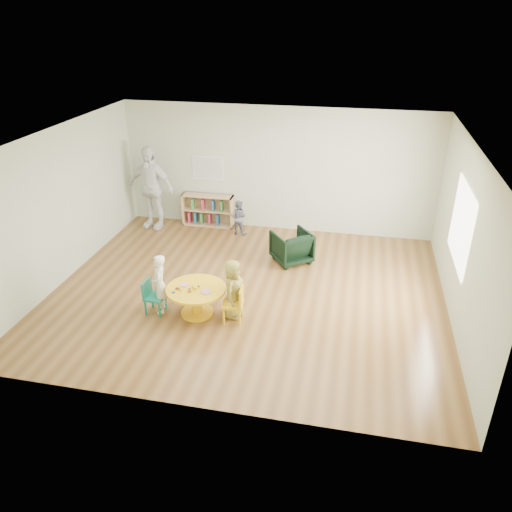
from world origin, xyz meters
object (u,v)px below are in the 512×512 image
(kid_chair_right, at_px, (236,303))
(child_right, at_px, (233,289))
(activity_table, at_px, (196,296))
(armchair, at_px, (292,247))
(kid_chair_left, at_px, (153,296))
(adult_caretaker, at_px, (151,188))
(toddler, at_px, (239,217))
(bookshelf, at_px, (208,210))
(child_left, at_px, (160,284))

(kid_chair_right, distance_m, child_right, 0.23)
(activity_table, height_order, armchair, armchair)
(kid_chair_left, height_order, kid_chair_right, kid_chair_right)
(kid_chair_left, height_order, child_right, child_right)
(armchair, xyz_separation_m, adult_caretaker, (-3.43, 1.11, 0.63))
(toddler, bearing_deg, child_right, 112.10)
(armchair, bearing_deg, bookshelf, -70.63)
(armchair, xyz_separation_m, child_left, (-1.89, -2.30, 0.20))
(activity_table, bearing_deg, child_left, -176.02)
(armchair, distance_m, child_left, 2.99)
(kid_chair_right, relative_size, toddler, 0.77)
(adult_caretaker, bearing_deg, kid_chair_right, -41.28)
(armchair, distance_m, child_right, 2.30)
(kid_chair_left, xyz_separation_m, toddler, (0.64, 3.47, 0.08))
(child_right, distance_m, toddler, 3.39)
(activity_table, height_order, bookshelf, bookshelf)
(kid_chair_left, distance_m, toddler, 3.53)
(bookshelf, distance_m, armchair, 2.67)
(kid_chair_right, bearing_deg, toddler, 8.08)
(kid_chair_left, distance_m, bookshelf, 3.84)
(bookshelf, height_order, child_left, child_left)
(bookshelf, bearing_deg, armchair, -33.81)
(adult_caretaker, bearing_deg, activity_table, -48.31)
(child_left, xyz_separation_m, adult_caretaker, (-1.54, 3.41, 0.43))
(activity_table, distance_m, child_left, 0.64)
(kid_chair_left, bearing_deg, kid_chair_right, 95.28)
(kid_chair_left, height_order, armchair, armchair)
(activity_table, relative_size, armchair, 1.40)
(kid_chair_left, relative_size, armchair, 0.84)
(bookshelf, relative_size, child_left, 1.15)
(child_left, xyz_separation_m, toddler, (0.52, 3.42, -0.12))
(kid_chair_left, distance_m, child_right, 1.38)
(child_left, bearing_deg, adult_caretaker, -172.83)
(child_left, height_order, adult_caretaker, adult_caretaker)
(kid_chair_right, distance_m, child_left, 1.32)
(kid_chair_right, distance_m, armchair, 2.39)
(kid_chair_right, bearing_deg, bookshelf, 18.29)
(bookshelf, distance_m, child_left, 3.80)
(activity_table, distance_m, kid_chair_left, 0.75)
(bookshelf, height_order, armchair, bookshelf)
(kid_chair_left, bearing_deg, bookshelf, -173.19)
(bookshelf, distance_m, child_right, 4.00)
(kid_chair_right, relative_size, child_right, 0.60)
(activity_table, xyz_separation_m, toddler, (-0.10, 3.37, 0.06))
(child_left, relative_size, adult_caretaker, 0.55)
(child_right, xyz_separation_m, adult_caretaker, (-2.78, 3.31, 0.44))
(armchair, relative_size, toddler, 0.88)
(kid_chair_left, bearing_deg, activity_table, 101.38)
(bookshelf, xyz_separation_m, child_right, (1.56, -3.68, 0.15))
(kid_chair_right, height_order, bookshelf, bookshelf)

